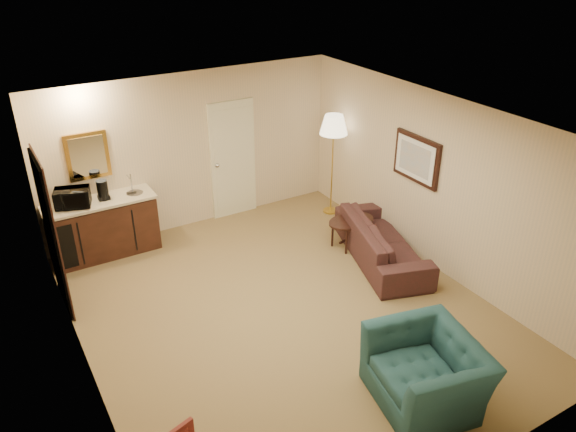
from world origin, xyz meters
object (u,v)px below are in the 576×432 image
at_px(teal_armchair, 427,362).
at_px(coffee_table, 351,232).
at_px(sofa, 382,235).
at_px(waste_bin, 148,236).
at_px(wetbar_cabinet, 103,228).
at_px(microwave, 72,196).
at_px(coffee_maker, 103,190).
at_px(floor_lamp, 332,165).

height_order(teal_armchair, coffee_table, teal_armchair).
relative_size(sofa, waste_bin, 6.79).
bearing_deg(sofa, wetbar_cabinet, 74.86).
relative_size(coffee_table, microwave, 1.58).
height_order(sofa, microwave, microwave).
distance_m(teal_armchair, waste_bin, 4.99).
xyz_separation_m(sofa, waste_bin, (-2.95, 2.24, -0.26)).
xyz_separation_m(sofa, coffee_maker, (-3.51, 2.32, 0.65)).
distance_m(coffee_table, microwave, 4.26).
distance_m(wetbar_cabinet, sofa, 4.28).
relative_size(teal_armchair, coffee_table, 1.50).
xyz_separation_m(wetbar_cabinet, floor_lamp, (3.85, -0.58, 0.44)).
relative_size(floor_lamp, coffee_maker, 5.90).
xyz_separation_m(sofa, teal_armchair, (-1.45, -2.51, 0.09)).
relative_size(wetbar_cabinet, microwave, 3.34).
height_order(teal_armchair, floor_lamp, floor_lamp).
height_order(sofa, waste_bin, sofa).
xyz_separation_m(teal_armchair, coffee_table, (1.30, 3.10, -0.29)).
xyz_separation_m(floor_lamp, waste_bin, (-3.20, 0.51, -0.74)).
relative_size(sofa, coffee_table, 2.75).
relative_size(wetbar_cabinet, coffee_maker, 5.36).
bearing_deg(waste_bin, wetbar_cabinet, 173.85).
relative_size(waste_bin, coffee_maker, 1.03).
bearing_deg(wetbar_cabinet, teal_armchair, -65.96).
bearing_deg(coffee_table, floor_lamp, 70.68).
relative_size(floor_lamp, microwave, 3.67).
height_order(sofa, coffee_maker, coffee_maker).
xyz_separation_m(wetbar_cabinet, waste_bin, (0.65, -0.07, -0.30)).
distance_m(microwave, coffee_maker, 0.44).
height_order(waste_bin, microwave, microwave).
xyz_separation_m(teal_armchair, floor_lamp, (1.70, 4.24, 0.39)).
bearing_deg(waste_bin, floor_lamp, -9.04).
height_order(wetbar_cabinet, teal_armchair, teal_armchair).
relative_size(wetbar_cabinet, waste_bin, 5.21).
bearing_deg(coffee_table, microwave, 155.79).
bearing_deg(wetbar_cabinet, waste_bin, -6.15).
distance_m(floor_lamp, waste_bin, 3.32).
bearing_deg(floor_lamp, teal_armchair, -111.84).
bearing_deg(sofa, coffee_table, 31.80).
bearing_deg(microwave, waste_bin, 14.02).
relative_size(microwave, coffee_maker, 1.61).
bearing_deg(floor_lamp, coffee_maker, 171.17).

